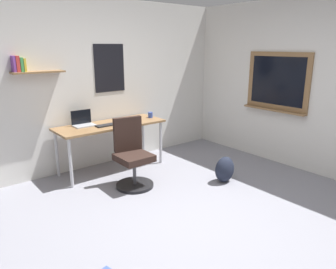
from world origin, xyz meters
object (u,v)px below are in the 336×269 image
object	(u,v)px
desk	(111,128)
computer_mouse	(124,122)
keyboard	(108,125)
backpack	(225,169)
office_chair	(132,157)
laptop	(83,122)
coffee_mug	(150,115)

from	to	relation	value
desk	computer_mouse	world-z (taller)	computer_mouse
keyboard	desk	bearing A→B (deg)	43.15
desk	backpack	world-z (taller)	desk
office_chair	backpack	xyz separation A→B (m)	(1.08, -0.73, -0.22)
keyboard	backpack	bearing A→B (deg)	-51.18
backpack	computer_mouse	bearing A→B (deg)	120.92
laptop	backpack	distance (m)	2.19
desk	keyboard	world-z (taller)	keyboard
desk	office_chair	distance (m)	0.76
computer_mouse	backpack	distance (m)	1.69
office_chair	laptop	bearing A→B (deg)	109.43
laptop	backpack	xyz separation A→B (m)	(1.39, -1.59, -0.61)
office_chair	backpack	bearing A→B (deg)	-34.01
laptop	desk	bearing A→B (deg)	-21.68
desk	office_chair	bearing A→B (deg)	-95.81
computer_mouse	backpack	bearing A→B (deg)	-59.08
computer_mouse	laptop	bearing A→B (deg)	158.34
desk	laptop	distance (m)	0.42
coffee_mug	keyboard	bearing A→B (deg)	-176.49
coffee_mug	backpack	distance (m)	1.56
keyboard	computer_mouse	distance (m)	0.28
desk	backpack	xyz separation A→B (m)	(1.01, -1.44, -0.48)
laptop	computer_mouse	distance (m)	0.62
laptop	coffee_mug	bearing A→B (deg)	-9.08
desk	coffee_mug	xyz separation A→B (m)	(0.73, -0.03, 0.11)
keyboard	coffee_mug	size ratio (longest dim) A/B	4.02
desk	backpack	size ratio (longest dim) A/B	4.42
computer_mouse	backpack	xyz separation A→B (m)	(0.82, -1.36, -0.57)
keyboard	backpack	size ratio (longest dim) A/B	0.98
office_chair	computer_mouse	distance (m)	0.77
desk	laptop	size ratio (longest dim) A/B	5.37
keyboard	backpack	world-z (taller)	keyboard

